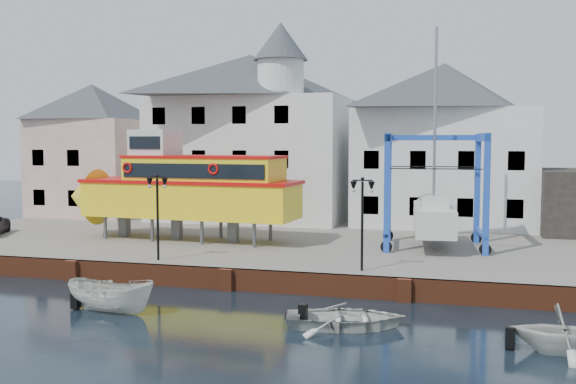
# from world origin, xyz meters

# --- Properties ---
(ground) EXTENTS (140.00, 140.00, 0.00)m
(ground) POSITION_xyz_m (0.00, 0.00, 0.00)
(ground) COLOR black
(ground) RESTS_ON ground
(hardstanding) EXTENTS (44.00, 22.00, 1.00)m
(hardstanding) POSITION_xyz_m (0.00, 11.00, 0.50)
(hardstanding) COLOR #6A635D
(hardstanding) RESTS_ON ground
(quay_wall) EXTENTS (44.00, 0.47, 1.00)m
(quay_wall) POSITION_xyz_m (-0.00, 0.10, 0.50)
(quay_wall) COLOR maroon
(quay_wall) RESTS_ON ground
(building_pink) EXTENTS (8.00, 7.00, 10.30)m
(building_pink) POSITION_xyz_m (-18.00, 18.00, 6.15)
(building_pink) COLOR tan
(building_pink) RESTS_ON hardstanding
(building_white_main) EXTENTS (14.00, 8.30, 14.00)m
(building_white_main) POSITION_xyz_m (-4.87, 18.39, 7.34)
(building_white_main) COLOR white
(building_white_main) RESTS_ON hardstanding
(building_white_right) EXTENTS (12.00, 8.00, 11.20)m
(building_white_right) POSITION_xyz_m (9.00, 19.00, 6.60)
(building_white_right) COLOR white
(building_white_right) RESTS_ON hardstanding
(lamp_post_left) EXTENTS (1.12, 0.32, 4.20)m
(lamp_post_left) POSITION_xyz_m (-4.00, 1.20, 4.17)
(lamp_post_left) COLOR black
(lamp_post_left) RESTS_ON hardstanding
(lamp_post_right) EXTENTS (1.12, 0.32, 4.20)m
(lamp_post_right) POSITION_xyz_m (6.00, 1.20, 4.17)
(lamp_post_right) COLOR black
(lamp_post_right) RESTS_ON hardstanding
(tour_boat) EXTENTS (15.08, 4.49, 6.48)m
(tour_boat) POSITION_xyz_m (-5.98, 7.66, 4.06)
(tour_boat) COLOR #59595E
(tour_boat) RESTS_ON hardstanding
(travel_lift) EXTENTS (5.94, 8.06, 11.96)m
(travel_lift) POSITION_xyz_m (8.75, 9.20, 3.00)
(travel_lift) COLOR #1B4AB6
(travel_lift) RESTS_ON hardstanding
(motorboat_a) EXTENTS (4.08, 1.87, 1.53)m
(motorboat_a) POSITION_xyz_m (-3.11, -4.71, 0.00)
(motorboat_a) COLOR silver
(motorboat_a) RESTS_ON ground
(motorboat_b) EXTENTS (4.98, 4.03, 0.91)m
(motorboat_b) POSITION_xyz_m (6.25, -4.35, 0.00)
(motorboat_b) COLOR silver
(motorboat_b) RESTS_ON ground
(motorboat_c) EXTENTS (3.23, 2.80, 1.69)m
(motorboat_c) POSITION_xyz_m (13.46, -5.43, 0.00)
(motorboat_c) COLOR silver
(motorboat_c) RESTS_ON ground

